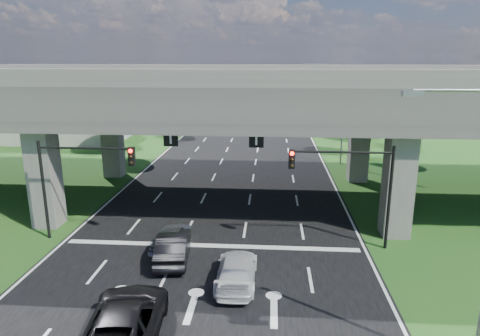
# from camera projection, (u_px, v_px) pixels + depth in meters

# --- Properties ---
(ground) EXTENTS (160.00, 160.00, 0.00)m
(ground) POSITION_uv_depth(u_px,v_px,m) (202.00, 276.00, 21.43)
(ground) COLOR #1E4F19
(ground) RESTS_ON ground
(road) EXTENTS (18.00, 120.00, 0.03)m
(road) POSITION_uv_depth(u_px,v_px,m) (224.00, 208.00, 31.08)
(road) COLOR black
(road) RESTS_ON ground
(overpass) EXTENTS (80.00, 15.00, 10.00)m
(overpass) POSITION_uv_depth(u_px,v_px,m) (226.00, 96.00, 31.01)
(overpass) COLOR #353330
(overpass) RESTS_ON ground
(warehouse) EXTENTS (20.00, 10.00, 4.00)m
(warehouse) POSITION_uv_depth(u_px,v_px,m) (49.00, 124.00, 56.54)
(warehouse) COLOR #9E9E99
(warehouse) RESTS_ON ground
(signal_right) EXTENTS (5.76, 0.54, 6.00)m
(signal_right) POSITION_uv_depth(u_px,v_px,m) (351.00, 177.00, 23.63)
(signal_right) COLOR black
(signal_right) RESTS_ON ground
(signal_left) EXTENTS (5.76, 0.54, 6.00)m
(signal_left) POSITION_uv_depth(u_px,v_px,m) (77.00, 172.00, 24.73)
(signal_left) COLOR black
(signal_left) RESTS_ON ground
(streetlight_far) EXTENTS (3.38, 0.25, 10.00)m
(streetlight_far) POSITION_uv_depth(u_px,v_px,m) (340.00, 107.00, 42.40)
(streetlight_far) COLOR gray
(streetlight_far) RESTS_ON ground
(streetlight_beyond) EXTENTS (3.38, 0.25, 10.00)m
(streetlight_beyond) POSITION_uv_depth(u_px,v_px,m) (322.00, 93.00, 57.84)
(streetlight_beyond) COLOR gray
(streetlight_beyond) RESTS_ON ground
(tree_left_near) EXTENTS (4.50, 4.50, 7.80)m
(tree_left_near) POSITION_uv_depth(u_px,v_px,m) (112.00, 112.00, 46.29)
(tree_left_near) COLOR black
(tree_left_near) RESTS_ON ground
(tree_left_mid) EXTENTS (3.91, 3.90, 6.76)m
(tree_left_mid) POSITION_uv_depth(u_px,v_px,m) (112.00, 109.00, 54.39)
(tree_left_mid) COLOR black
(tree_left_mid) RESTS_ON ground
(tree_left_far) EXTENTS (4.80, 4.80, 8.32)m
(tree_left_far) POSITION_uv_depth(u_px,v_px,m) (158.00, 96.00, 61.58)
(tree_left_far) COLOR black
(tree_left_far) RESTS_ON ground
(tree_right_near) EXTENTS (4.20, 4.20, 7.28)m
(tree_right_near) POSITION_uv_depth(u_px,v_px,m) (361.00, 115.00, 46.40)
(tree_right_near) COLOR black
(tree_right_near) RESTS_ON ground
(tree_right_mid) EXTENTS (3.91, 3.90, 6.76)m
(tree_right_mid) POSITION_uv_depth(u_px,v_px,m) (372.00, 110.00, 53.99)
(tree_right_mid) COLOR black
(tree_right_mid) RESTS_ON ground
(tree_right_far) EXTENTS (4.50, 4.50, 7.80)m
(tree_right_far) POSITION_uv_depth(u_px,v_px,m) (332.00, 98.00, 61.83)
(tree_right_far) COLOR black
(tree_right_far) RESTS_ON ground
(car_silver) EXTENTS (1.88, 4.20, 1.40)m
(car_silver) POSITION_uv_depth(u_px,v_px,m) (172.00, 237.00, 24.30)
(car_silver) COLOR gray
(car_silver) RESTS_ON road
(car_dark) EXTENTS (2.14, 4.77, 1.52)m
(car_dark) POSITION_uv_depth(u_px,v_px,m) (173.00, 246.00, 22.96)
(car_dark) COLOR black
(car_dark) RESTS_ON road
(car_white) EXTENTS (1.90, 4.65, 1.35)m
(car_white) POSITION_uv_depth(u_px,v_px,m) (237.00, 270.00, 20.56)
(car_white) COLOR silver
(car_white) RESTS_ON road
(car_trailing) EXTENTS (3.39, 6.26, 1.67)m
(car_trailing) POSITION_uv_depth(u_px,v_px,m) (125.00, 322.00, 16.27)
(car_trailing) COLOR black
(car_trailing) RESTS_ON road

